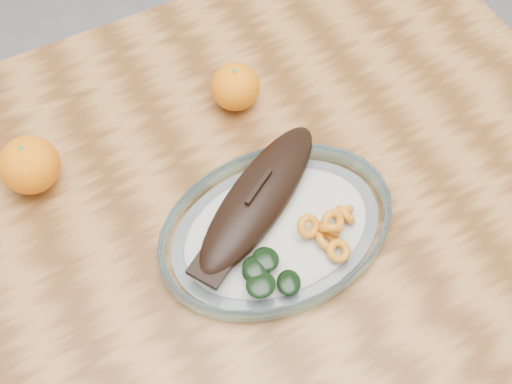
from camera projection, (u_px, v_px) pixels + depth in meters
ground at (226, 366)px, 1.53m from camera, size 3.00×3.00×0.00m
dining_table at (209, 240)px, 0.97m from camera, size 1.20×0.80×0.75m
plated_meal at (276, 225)px, 0.85m from camera, size 0.59×0.58×0.08m
orange_left at (30, 165)px, 0.88m from camera, size 0.08×0.08×0.08m
orange_right at (235, 87)px, 0.96m from camera, size 0.07×0.07×0.07m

